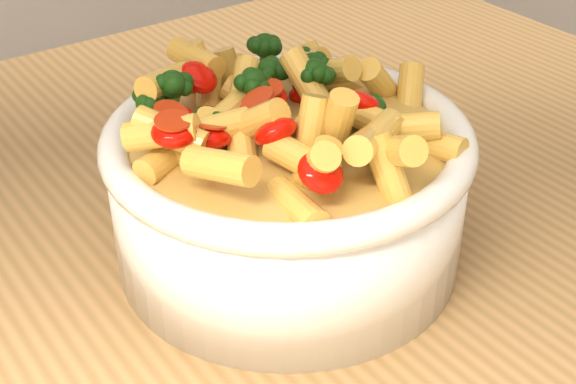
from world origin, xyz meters
TOP-DOWN VIEW (x-y plane):
  - table at (0.00, 0.00)m, footprint 1.20×0.80m
  - serving_bowl at (0.10, -0.05)m, footprint 0.25×0.25m
  - pasta_salad at (0.10, -0.05)m, footprint 0.19×0.19m

SIDE VIEW (x-z plane):
  - table at x=0.00m, z-range 0.35..1.25m
  - serving_bowl at x=0.10m, z-range 0.90..1.01m
  - pasta_salad at x=0.10m, z-range 1.00..1.04m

